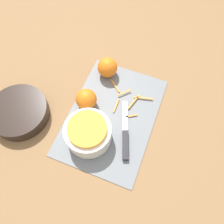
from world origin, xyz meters
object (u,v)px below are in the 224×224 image
bowl_dark (19,112)px  orange_left (86,99)px  knife (125,139)px  bowl_speckled (88,133)px  orange_right (107,67)px

bowl_dark → orange_left: (0.13, -0.21, 0.02)m
knife → bowl_dark: bearing=76.8°
bowl_speckled → orange_left: (0.12, 0.06, -0.00)m
bowl_speckled → knife: size_ratio=0.72×
bowl_dark → orange_right: orange_right is taller
bowl_speckled → orange_right: bearing=8.6°
orange_left → bowl_dark: bearing=121.4°
bowl_speckled → bowl_dark: (-0.01, 0.27, -0.02)m
bowl_dark → bowl_speckled: bearing=-87.8°
orange_left → orange_right: 0.16m
bowl_dark → knife: bearing=-83.0°
orange_left → orange_right: bearing=-6.8°
knife → orange_right: bearing=14.0°
orange_left → orange_right: size_ratio=0.98×
bowl_speckled → knife: (0.04, -0.12, -0.04)m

